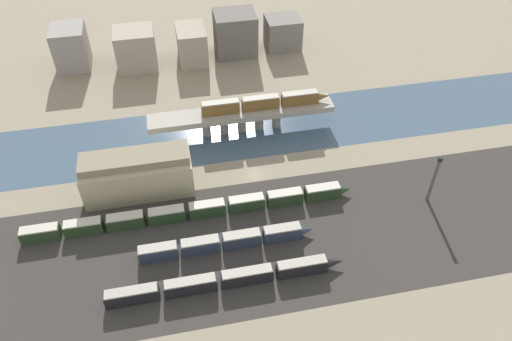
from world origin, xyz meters
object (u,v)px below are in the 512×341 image
at_px(train_yard_near, 225,280).
at_px(train_yard_mid, 226,242).
at_px(signal_tower, 434,180).
at_px(train_yard_far, 192,211).
at_px(train_on_bridge, 264,102).
at_px(warehouse_building, 138,174).

height_order(train_yard_near, train_yard_mid, train_yard_near).
relative_size(train_yard_near, signal_tower, 3.66).
distance_m(train_yard_mid, train_yard_far, 13.66).
relative_size(train_on_bridge, train_yard_near, 0.72).
distance_m(train_on_bridge, signal_tower, 53.93).
height_order(train_yard_far, signal_tower, signal_tower).
height_order(train_yard_near, signal_tower, signal_tower).
bearing_deg(warehouse_building, signal_tower, -14.27).
bearing_deg(train_yard_far, signal_tower, -5.97).
bearing_deg(train_yard_near, train_yard_mid, 79.70).
height_order(warehouse_building, signal_tower, signal_tower).
xyz_separation_m(train_yard_near, signal_tower, (57.72, 16.03, 5.55)).
bearing_deg(warehouse_building, train_yard_far, -44.74).
distance_m(train_yard_far, signal_tower, 63.46).
relative_size(train_yard_mid, warehouse_building, 1.50).
bearing_deg(train_yard_near, train_yard_far, 102.85).
xyz_separation_m(train_yard_mid, signal_tower, (55.73, 5.07, 5.59)).
height_order(train_on_bridge, train_yard_near, train_on_bridge).
bearing_deg(warehouse_building, train_on_bridge, 27.49).
bearing_deg(train_yard_near, signal_tower, 15.52).
distance_m(train_yard_near, train_yard_mid, 11.13).
bearing_deg(train_yard_mid, train_on_bridge, 66.76).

